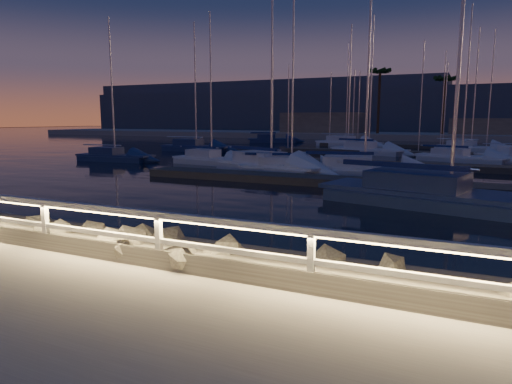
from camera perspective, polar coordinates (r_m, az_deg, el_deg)
ground at (r=9.58m, az=-16.77°, el=-8.07°), size 400.00×400.00×0.00m
harbor_water at (r=38.67m, az=15.75°, el=3.22°), size 400.00×440.00×0.60m
guard_rail at (r=9.43m, az=-17.30°, el=-3.50°), size 44.11×0.12×1.06m
riprap at (r=14.51m, az=-28.49°, el=-3.91°), size 32.21×3.27×1.50m
floating_docks at (r=39.88m, az=16.09°, el=4.19°), size 22.00×36.00×0.40m
far_shore at (r=81.11m, az=20.72°, el=6.77°), size 160.00×14.00×5.20m
palm_left at (r=80.38m, az=15.24°, el=14.05°), size 3.00×3.00×11.20m
palm_center at (r=80.11m, az=22.56°, el=12.73°), size 3.00×3.00×9.70m
distant_hills at (r=143.30m, az=13.84°, el=9.62°), size 230.00×37.50×18.00m
sailboat_a at (r=38.83m, az=-17.41°, el=4.33°), size 6.71×2.39×11.28m
sailboat_b at (r=27.76m, az=12.98°, el=2.82°), size 8.02×3.66×13.20m
sailboat_c at (r=29.62m, az=1.60°, el=3.45°), size 9.05×5.72×14.96m
sailboat_d at (r=19.08m, az=22.28°, el=-0.31°), size 10.44×5.17×17.02m
sailboat_e at (r=34.56m, az=-5.77°, el=4.15°), size 6.66×2.81×11.07m
sailboat_f at (r=28.87m, az=4.12°, el=3.17°), size 6.83×3.81×11.24m
sailboat_g at (r=39.97m, az=24.05°, el=4.05°), size 7.36×4.26×12.08m
sailboat_i at (r=48.98m, az=-7.66°, el=5.62°), size 7.82×2.52×13.28m
sailboat_j at (r=45.87m, az=13.68°, el=5.18°), size 7.91×4.73×13.07m
sailboat_k at (r=53.75m, az=25.07°, el=5.09°), size 7.77×3.99×12.71m
sailboat_m at (r=67.16m, az=1.91°, el=6.60°), size 7.36×4.70×12.30m
sailboat_n at (r=58.12m, az=11.24°, el=6.07°), size 8.88×5.37×14.67m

